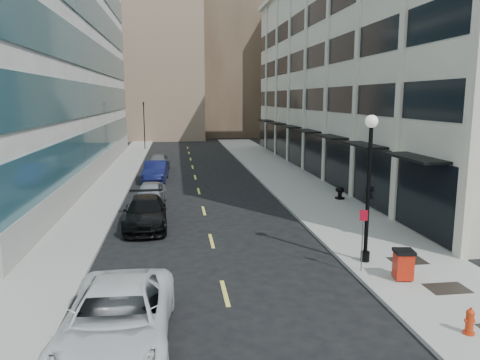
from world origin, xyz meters
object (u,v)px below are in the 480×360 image
object	(u,v)px
lamppost	(369,175)
sign_post	(363,229)
car_grey_sedan	(158,162)
urn_planter	(340,191)
car_silver_sedan	(150,194)
car_blue_sedan	(156,171)
traffic_signal	(143,105)
car_black_pickup	(145,213)
fire_hydrant	(470,321)
car_white_van	(117,320)
trash_bin	(403,264)

from	to	relation	value
lamppost	sign_post	xyz separation A→B (m)	(-0.57, -1.01, -1.88)
lamppost	sign_post	world-z (taller)	lamppost
car_grey_sedan	urn_planter	size ratio (longest dim) A/B	5.86
car_silver_sedan	car_blue_sedan	world-z (taller)	car_blue_sedan
traffic_signal	sign_post	xyz separation A→B (m)	(10.80, -45.01, -3.94)
traffic_signal	lamppost	distance (m)	45.49
car_silver_sedan	car_black_pickup	bearing A→B (deg)	-84.95
fire_hydrant	car_white_van	bearing A→B (deg)	-177.02
car_grey_sedan	trash_bin	bearing A→B (deg)	-66.73
car_blue_sedan	sign_post	size ratio (longest dim) A/B	1.93
car_silver_sedan	lamppost	bearing A→B (deg)	-47.84
car_blue_sedan	trash_bin	distance (m)	24.67
car_white_van	lamppost	xyz separation A→B (m)	(9.07, 5.23, 2.81)
car_grey_sedan	sign_post	world-z (taller)	sign_post
car_silver_sedan	car_blue_sedan	distance (m)	8.70
car_black_pickup	lamppost	bearing A→B (deg)	-38.98
car_blue_sedan	lamppost	distance (m)	22.77
car_silver_sedan	lamppost	distance (m)	15.32
car_silver_sedan	car_blue_sedan	xyz separation A→B (m)	(0.00, 8.70, 0.08)
car_grey_sedan	fire_hydrant	xyz separation A→B (m)	(9.60, -31.89, -0.29)
car_blue_sedan	car_grey_sedan	world-z (taller)	car_grey_sedan
sign_post	urn_planter	world-z (taller)	sign_post
car_blue_sedan	fire_hydrant	size ratio (longest dim) A/B	6.34
car_white_van	sign_post	bearing A→B (deg)	28.18
car_white_van	urn_planter	distance (m)	20.58
car_silver_sedan	fire_hydrant	distance (m)	20.40
car_blue_sedan	sign_post	distance (m)	23.32
car_blue_sedan	car_white_van	bearing A→B (deg)	-86.37
traffic_signal	car_white_van	size ratio (longest dim) A/B	1.14
car_white_van	trash_bin	size ratio (longest dim) A/B	5.50
car_black_pickup	car_blue_sedan	distance (m)	13.85
lamppost	traffic_signal	bearing A→B (deg)	104.49
car_black_pickup	car_silver_sedan	size ratio (longest dim) A/B	1.26
car_grey_sedan	car_black_pickup	bearing A→B (deg)	-85.81
trash_bin	lamppost	size ratio (longest dim) A/B	0.19
lamppost	fire_hydrant	bearing A→B (deg)	-84.96
car_black_pickup	car_white_van	bearing A→B (deg)	-91.95
car_black_pickup	car_grey_sedan	world-z (taller)	car_grey_sedan
car_black_pickup	car_blue_sedan	bearing A→B (deg)	88.05
car_blue_sedan	fire_hydrant	xyz separation A→B (m)	(9.60, -26.69, -0.28)
car_silver_sedan	car_grey_sedan	xyz separation A→B (m)	(0.00, 13.90, 0.09)
fire_hydrant	urn_planter	xyz separation A→B (m)	(2.51, 17.41, 0.12)
car_silver_sedan	car_grey_sedan	size ratio (longest dim) A/B	0.89
car_grey_sedan	lamppost	world-z (taller)	lamppost
traffic_signal	sign_post	bearing A→B (deg)	-76.51
car_grey_sedan	sign_post	bearing A→B (deg)	-68.27
car_white_van	car_grey_sedan	bearing A→B (deg)	91.74
traffic_signal	sign_post	size ratio (longest dim) A/B	2.75
traffic_signal	car_white_van	distance (m)	49.53
car_white_van	fire_hydrant	world-z (taller)	car_white_van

